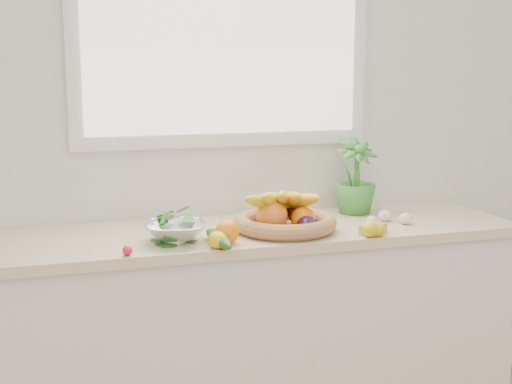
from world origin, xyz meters
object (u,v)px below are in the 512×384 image
object	(u,v)px
cucumber	(219,239)
potted_herb	(355,177)
colander_with_spinach	(175,226)
fruit_basket	(284,217)
apple	(268,219)
eggplant	(305,223)

from	to	relation	value
cucumber	potted_herb	distance (m)	0.82
cucumber	colander_with_spinach	bearing A→B (deg)	147.51
cucumber	fruit_basket	bearing A→B (deg)	24.71
fruit_basket	cucumber	bearing A→B (deg)	-155.29
fruit_basket	colander_with_spinach	world-z (taller)	fruit_basket
cucumber	potted_herb	bearing A→B (deg)	27.67
cucumber	colander_with_spinach	distance (m)	0.17
apple	fruit_basket	world-z (taller)	fruit_basket
apple	eggplant	world-z (taller)	eggplant
eggplant	fruit_basket	bearing A→B (deg)	142.64
apple	fruit_basket	distance (m)	0.09
apple	potted_herb	world-z (taller)	potted_herb
cucumber	fruit_basket	size ratio (longest dim) A/B	0.52
eggplant	cucumber	distance (m)	0.38
apple	potted_herb	xyz separation A→B (m)	(0.45, 0.16, 0.13)
apple	potted_herb	size ratio (longest dim) A/B	0.22
fruit_basket	eggplant	bearing A→B (deg)	-37.36
potted_herb	colander_with_spinach	distance (m)	0.91
fruit_basket	colander_with_spinach	size ratio (longest dim) A/B	1.99
colander_with_spinach	cucumber	bearing A→B (deg)	-32.49
apple	potted_herb	bearing A→B (deg)	19.08
apple	cucumber	distance (m)	0.34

